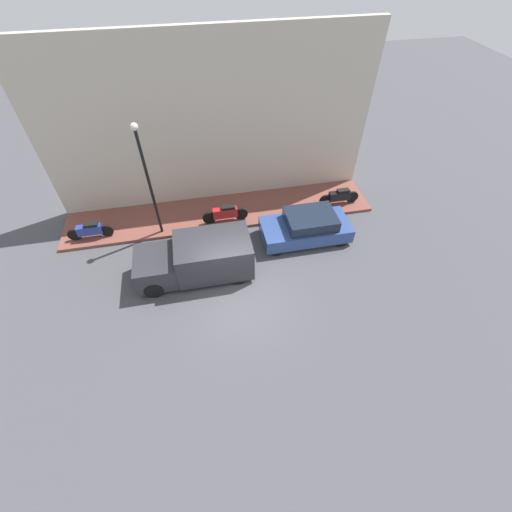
% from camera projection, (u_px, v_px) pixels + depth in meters
% --- Properties ---
extents(ground_plane, '(60.00, 60.00, 0.00)m').
position_uv_depth(ground_plane, '(238.00, 294.00, 13.23)').
color(ground_plane, '#47474C').
extents(sidewalk, '(2.52, 14.47, 0.14)m').
position_uv_depth(sidewalk, '(221.00, 212.00, 16.54)').
color(sidewalk, brown).
rests_on(sidewalk, ground_plane).
extents(building_facade, '(0.30, 14.47, 7.52)m').
position_uv_depth(building_facade, '(211.00, 126.00, 14.81)').
color(building_facade, beige).
rests_on(building_facade, ground_plane).
extents(parked_car, '(1.82, 3.85, 1.29)m').
position_uv_depth(parked_car, '(307.00, 227.00, 14.98)').
color(parked_car, '#2D4784').
rests_on(parked_car, ground_plane).
extents(delivery_van, '(1.90, 4.49, 1.68)m').
position_uv_depth(delivery_van, '(196.00, 258.00, 13.35)').
color(delivery_van, '#2D2D33').
rests_on(delivery_van, ground_plane).
extents(motorcycle_black, '(0.30, 1.97, 0.82)m').
position_uv_depth(motorcycle_black, '(340.00, 196.00, 16.57)').
color(motorcycle_black, black).
rests_on(motorcycle_black, sidewalk).
extents(motorcycle_blue, '(0.30, 1.93, 0.79)m').
position_uv_depth(motorcycle_blue, '(90.00, 230.00, 14.92)').
color(motorcycle_blue, navy).
rests_on(motorcycle_blue, sidewalk).
extents(motorcycle_red, '(0.30, 2.10, 0.84)m').
position_uv_depth(motorcycle_red, '(225.00, 213.00, 15.67)').
color(motorcycle_red, '#B21E1E').
rests_on(motorcycle_red, sidewalk).
extents(streetlamp, '(0.28, 0.28, 5.07)m').
position_uv_depth(streetlamp, '(147.00, 174.00, 13.31)').
color(streetlamp, black).
rests_on(streetlamp, sidewalk).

